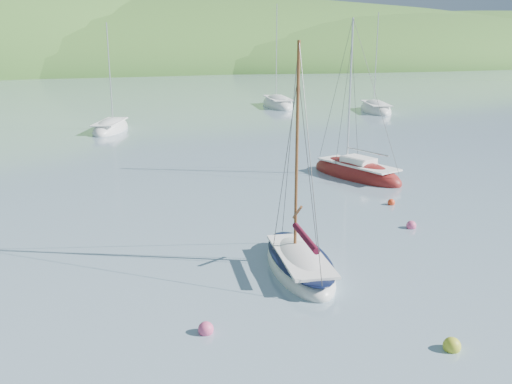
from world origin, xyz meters
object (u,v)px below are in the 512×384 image
object	(u,v)px
distant_sloop_a	(111,129)
distant_sloop_b	(278,105)
distant_sloop_d	(376,110)
daysailer_white	(300,264)
sloop_red	(356,173)

from	to	relation	value
distant_sloop_a	distant_sloop_b	world-z (taller)	distant_sloop_b
distant_sloop_a	distant_sloop_d	size ratio (longest dim) A/B	0.87
distant_sloop_b	distant_sloop_a	bearing A→B (deg)	-140.43
daysailer_white	distant_sloop_d	xyz separation A→B (m)	(27.40, 40.85, -0.01)
daysailer_white	sloop_red	bearing A→B (deg)	61.71
daysailer_white	distant_sloop_b	size ratio (longest dim) A/B	0.66
sloop_red	distant_sloop_d	size ratio (longest dim) A/B	0.85
sloop_red	distant_sloop_d	distance (m)	33.61
daysailer_white	distant_sloop_a	bearing A→B (deg)	103.92
daysailer_white	sloop_red	world-z (taller)	sloop_red
sloop_red	distant_sloop_b	distance (m)	37.91
sloop_red	distant_sloop_b	bearing A→B (deg)	59.20
distant_sloop_d	daysailer_white	bearing A→B (deg)	-107.01
distant_sloop_b	sloop_red	bearing A→B (deg)	-94.90
sloop_red	distant_sloop_a	bearing A→B (deg)	101.44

